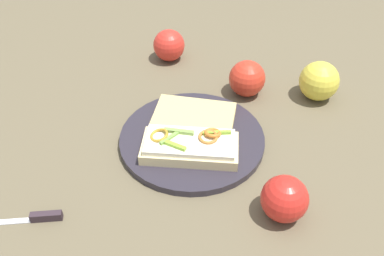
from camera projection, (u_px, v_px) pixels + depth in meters
name	position (u px, v px, depth m)	size (l,w,h in m)	color
ground_plane	(192.00, 142.00, 0.80)	(2.00, 2.00, 0.00)	brown
plate	(192.00, 139.00, 0.80)	(0.27, 0.27, 0.01)	#2A262F
sandwich	(190.00, 146.00, 0.75)	(0.19, 0.15, 0.04)	beige
bread_slice_side	(194.00, 117.00, 0.82)	(0.15, 0.10, 0.02)	tan
apple_0	(319.00, 81.00, 0.88)	(0.08, 0.08, 0.08)	gold
apple_1	(247.00, 78.00, 0.89)	(0.08, 0.08, 0.08)	red
apple_2	(169.00, 45.00, 1.00)	(0.07, 0.07, 0.07)	red
apple_3	(285.00, 199.00, 0.65)	(0.07, 0.07, 0.07)	red
knife	(37.00, 218.00, 0.66)	(0.12, 0.04, 0.02)	silver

